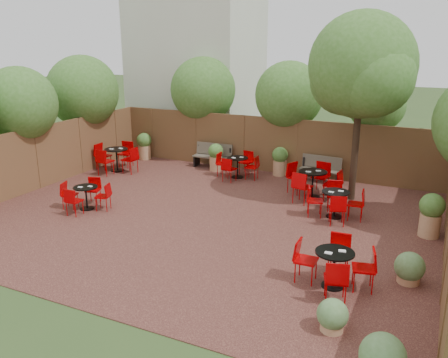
% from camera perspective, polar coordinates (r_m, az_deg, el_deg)
% --- Properties ---
extents(ground, '(80.00, 80.00, 0.00)m').
position_cam_1_polar(ground, '(12.85, -2.43, -4.65)').
color(ground, '#354F23').
rests_on(ground, ground).
extents(courtyard_paving, '(12.00, 10.00, 0.02)m').
position_cam_1_polar(courtyard_paving, '(12.85, -2.43, -4.61)').
color(courtyard_paving, '#3B1B18').
rests_on(courtyard_paving, ground).
extents(fence_back, '(12.00, 0.08, 2.00)m').
position_cam_1_polar(fence_back, '(16.95, 5.44, 4.14)').
color(fence_back, brown).
rests_on(fence_back, ground).
extents(fence_left, '(0.08, 10.00, 2.00)m').
position_cam_1_polar(fence_left, '(16.13, -21.72, 2.35)').
color(fence_left, brown).
rests_on(fence_left, ground).
extents(neighbour_building, '(5.00, 4.00, 8.00)m').
position_cam_1_polar(neighbour_building, '(21.15, -3.30, 14.91)').
color(neighbour_building, beige).
rests_on(neighbour_building, ground).
extents(overhang_foliage, '(15.95, 10.82, 2.73)m').
position_cam_1_polar(overhang_foliage, '(15.28, -6.17, 9.42)').
color(overhang_foliage, '#3C6C23').
rests_on(overhang_foliage, ground).
extents(courtyard_tree, '(3.03, 2.98, 5.44)m').
position_cam_1_polar(courtyard_tree, '(13.97, 16.34, 12.49)').
color(courtyard_tree, black).
rests_on(courtyard_tree, courtyard_paving).
extents(park_bench_left, '(1.46, 0.49, 0.90)m').
position_cam_1_polar(park_bench_left, '(17.52, -1.35, 2.90)').
color(park_bench_left, brown).
rests_on(park_bench_left, courtyard_paving).
extents(park_bench_right, '(1.41, 0.57, 0.85)m').
position_cam_1_polar(park_bench_right, '(16.16, 11.64, 1.26)').
color(park_bench_right, brown).
rests_on(park_bench_right, courtyard_paving).
extents(bistro_tables, '(10.65, 7.55, 0.96)m').
position_cam_1_polar(bistro_tables, '(13.93, 0.71, -0.88)').
color(bistro_tables, black).
rests_on(bistro_tables, courtyard_paving).
extents(planters, '(11.26, 4.08, 1.10)m').
position_cam_1_polar(planters, '(15.71, 3.72, 1.61)').
color(planters, tan).
rests_on(planters, courtyard_paving).
extents(low_shrubs, '(1.57, 3.74, 0.72)m').
position_cam_1_polar(low_shrubs, '(8.45, 18.60, -15.28)').
color(low_shrubs, tan).
rests_on(low_shrubs, courtyard_paving).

